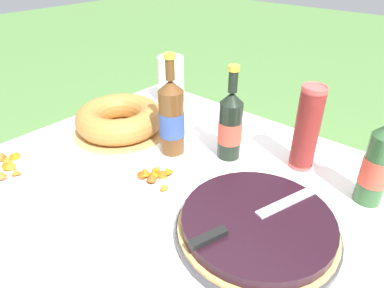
{
  "coord_description": "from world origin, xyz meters",
  "views": [
    {
      "loc": [
        0.39,
        -0.58,
        1.39
      ],
      "look_at": [
        -0.22,
        0.12,
        0.84
      ],
      "focal_mm": 32.0,
      "sensor_mm": 36.0,
      "label": 1
    }
  ],
  "objects_px": {
    "serving_knife": "(249,219)",
    "cider_bottle_green": "(378,163)",
    "bundt_cake": "(120,119)",
    "snack_plate_left": "(154,179)",
    "snack_plate_near": "(9,168)",
    "juice_bottle_red": "(230,125)",
    "cup_stack": "(307,129)",
    "berry_tart": "(257,226)",
    "paper_towel_roll": "(171,80)",
    "cider_bottle_amber": "(172,117)"
  },
  "relations": [
    {
      "from": "snack_plate_left",
      "to": "snack_plate_near",
      "type": "bearing_deg",
      "value": -146.3
    },
    {
      "from": "juice_bottle_red",
      "to": "snack_plate_left",
      "type": "xyz_separation_m",
      "value": [
        -0.08,
        -0.26,
        -0.1
      ]
    },
    {
      "from": "serving_knife",
      "to": "cup_stack",
      "type": "bearing_deg",
      "value": 24.19
    },
    {
      "from": "serving_knife",
      "to": "snack_plate_near",
      "type": "xyz_separation_m",
      "value": [
        -0.71,
        -0.24,
        -0.05
      ]
    },
    {
      "from": "cider_bottle_amber",
      "to": "snack_plate_near",
      "type": "bearing_deg",
      "value": -125.56
    },
    {
      "from": "snack_plate_near",
      "to": "snack_plate_left",
      "type": "xyz_separation_m",
      "value": [
        0.38,
        0.25,
        0.0
      ]
    },
    {
      "from": "cider_bottle_green",
      "to": "juice_bottle_red",
      "type": "xyz_separation_m",
      "value": [
        -0.42,
        -0.07,
        -0.01
      ]
    },
    {
      "from": "cider_bottle_green",
      "to": "snack_plate_left",
      "type": "distance_m",
      "value": 0.6
    },
    {
      "from": "juice_bottle_red",
      "to": "cider_bottle_green",
      "type": "bearing_deg",
      "value": 8.88
    },
    {
      "from": "serving_knife",
      "to": "cider_bottle_amber",
      "type": "height_order",
      "value": "cider_bottle_amber"
    },
    {
      "from": "bundt_cake",
      "to": "cup_stack",
      "type": "xyz_separation_m",
      "value": [
        0.61,
        0.22,
        0.08
      ]
    },
    {
      "from": "berry_tart",
      "to": "cup_stack",
      "type": "distance_m",
      "value": 0.36
    },
    {
      "from": "serving_knife",
      "to": "bundt_cake",
      "type": "bearing_deg",
      "value": 94.65
    },
    {
      "from": "cider_bottle_green",
      "to": "paper_towel_roll",
      "type": "xyz_separation_m",
      "value": [
        -0.86,
        0.13,
        -0.02
      ]
    },
    {
      "from": "berry_tart",
      "to": "juice_bottle_red",
      "type": "height_order",
      "value": "juice_bottle_red"
    },
    {
      "from": "berry_tart",
      "to": "cup_stack",
      "type": "bearing_deg",
      "value": 98.56
    },
    {
      "from": "serving_knife",
      "to": "snack_plate_left",
      "type": "height_order",
      "value": "serving_knife"
    },
    {
      "from": "serving_knife",
      "to": "cup_stack",
      "type": "relative_size",
      "value": 1.37
    },
    {
      "from": "cider_bottle_amber",
      "to": "snack_plate_left",
      "type": "bearing_deg",
      "value": -63.64
    },
    {
      "from": "cider_bottle_green",
      "to": "snack_plate_left",
      "type": "height_order",
      "value": "cider_bottle_green"
    },
    {
      "from": "berry_tart",
      "to": "snack_plate_near",
      "type": "bearing_deg",
      "value": -159.28
    },
    {
      "from": "snack_plate_near",
      "to": "juice_bottle_red",
      "type": "bearing_deg",
      "value": 48.33
    },
    {
      "from": "cider_bottle_green",
      "to": "cup_stack",
      "type": "bearing_deg",
      "value": 170.52
    },
    {
      "from": "paper_towel_roll",
      "to": "juice_bottle_red",
      "type": "bearing_deg",
      "value": -23.5
    },
    {
      "from": "cider_bottle_green",
      "to": "juice_bottle_red",
      "type": "relative_size",
      "value": 1.04
    },
    {
      "from": "bundt_cake",
      "to": "juice_bottle_red",
      "type": "bearing_deg",
      "value": 16.67
    },
    {
      "from": "serving_knife",
      "to": "snack_plate_left",
      "type": "xyz_separation_m",
      "value": [
        -0.33,
        0.01,
        -0.05
      ]
    },
    {
      "from": "serving_knife",
      "to": "snack_plate_left",
      "type": "bearing_deg",
      "value": 105.89
    },
    {
      "from": "berry_tart",
      "to": "cup_stack",
      "type": "height_order",
      "value": "cup_stack"
    },
    {
      "from": "bundt_cake",
      "to": "cider_bottle_amber",
      "type": "relative_size",
      "value": 1.05
    },
    {
      "from": "berry_tart",
      "to": "cider_bottle_green",
      "type": "height_order",
      "value": "cider_bottle_green"
    },
    {
      "from": "cider_bottle_green",
      "to": "juice_bottle_red",
      "type": "height_order",
      "value": "cider_bottle_green"
    },
    {
      "from": "juice_bottle_red",
      "to": "paper_towel_roll",
      "type": "relative_size",
      "value": 1.51
    },
    {
      "from": "serving_knife",
      "to": "cider_bottle_green",
      "type": "relative_size",
      "value": 1.14
    },
    {
      "from": "bundt_cake",
      "to": "cider_bottle_green",
      "type": "relative_size",
      "value": 1.1
    },
    {
      "from": "juice_bottle_red",
      "to": "snack_plate_left",
      "type": "bearing_deg",
      "value": -106.84
    },
    {
      "from": "bundt_cake",
      "to": "cider_bottle_amber",
      "type": "xyz_separation_m",
      "value": [
        0.24,
        0.02,
        0.08
      ]
    },
    {
      "from": "juice_bottle_red",
      "to": "bundt_cake",
      "type": "bearing_deg",
      "value": -163.33
    },
    {
      "from": "berry_tart",
      "to": "juice_bottle_red",
      "type": "relative_size",
      "value": 1.28
    },
    {
      "from": "snack_plate_left",
      "to": "berry_tart",
      "type": "bearing_deg",
      "value": 3.07
    },
    {
      "from": "cider_bottle_amber",
      "to": "berry_tart",
      "type": "bearing_deg",
      "value": -19.21
    },
    {
      "from": "serving_knife",
      "to": "cider_bottle_green",
      "type": "xyz_separation_m",
      "value": [
        0.17,
        0.34,
        0.06
      ]
    },
    {
      "from": "berry_tart",
      "to": "bundt_cake",
      "type": "bearing_deg",
      "value": 169.52
    },
    {
      "from": "serving_knife",
      "to": "cider_bottle_amber",
      "type": "relative_size",
      "value": 1.1
    },
    {
      "from": "cider_bottle_amber",
      "to": "paper_towel_roll",
      "type": "relative_size",
      "value": 1.64
    },
    {
      "from": "berry_tart",
      "to": "snack_plate_left",
      "type": "relative_size",
      "value": 2.0
    },
    {
      "from": "cider_bottle_amber",
      "to": "snack_plate_left",
      "type": "height_order",
      "value": "cider_bottle_amber"
    },
    {
      "from": "cider_bottle_green",
      "to": "cider_bottle_amber",
      "type": "height_order",
      "value": "cider_bottle_amber"
    },
    {
      "from": "juice_bottle_red",
      "to": "snack_plate_near",
      "type": "distance_m",
      "value": 0.7
    },
    {
      "from": "berry_tart",
      "to": "paper_towel_roll",
      "type": "relative_size",
      "value": 1.93
    }
  ]
}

